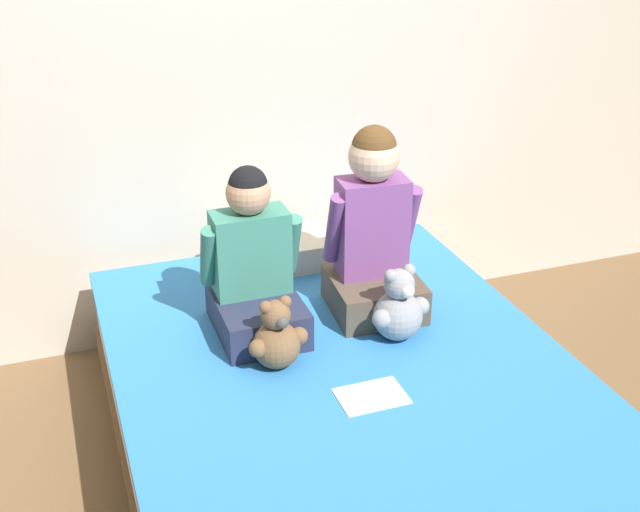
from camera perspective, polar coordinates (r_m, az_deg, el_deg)
The scene contains 9 objects.
ground_plane at distance 2.92m, azimuth 1.64°, elevation -14.56°, with size 14.00×14.00×0.00m, color brown.
wall_behind_bed at distance 3.32m, azimuth -5.11°, elevation 14.68°, with size 8.00×0.06×2.50m.
bed at distance 2.78m, azimuth 1.70°, elevation -11.26°, with size 1.48×1.92×0.42m.
child_on_left at distance 2.75m, azimuth -4.77°, elevation -0.97°, with size 0.35×0.38×0.59m.
child_on_right at distance 2.86m, azimuth 3.81°, elevation 1.61°, with size 0.34×0.35×0.69m.
teddy_bear_held_by_left_child at distance 2.59m, azimuth -3.10°, elevation -5.87°, with size 0.21×0.16×0.25m.
teddy_bear_held_by_right_child at distance 2.75m, azimuth 5.60°, elevation -3.76°, with size 0.22×0.17×0.27m.
pillow_at_headboard at distance 3.28m, azimuth -3.18°, elevation 0.36°, with size 0.45×0.29×0.11m.
sign_card at distance 2.51m, azimuth 3.68°, elevation -9.91°, with size 0.21×0.15×0.00m.
Camera 1 is at (-0.82, -2.06, 1.90)m, focal length 45.00 mm.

